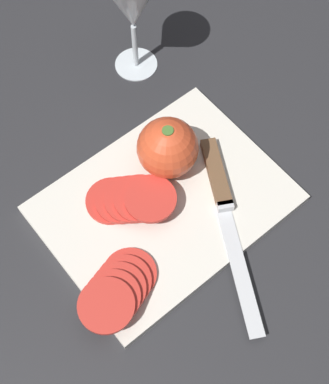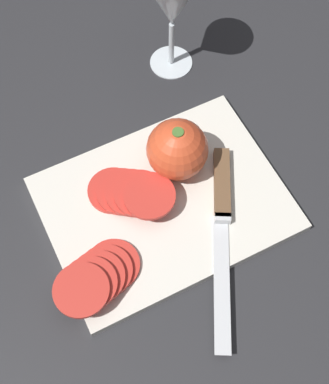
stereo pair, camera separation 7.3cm
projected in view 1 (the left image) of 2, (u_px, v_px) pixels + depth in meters
The scene contains 7 objects.
ground_plane at pixel (169, 198), 0.78m from camera, with size 3.00×3.00×0.00m, color #28282B.
cutting_board at pixel (165, 204), 0.77m from camera, with size 0.34×0.25×0.01m.
wine_glass at pixel (132, 6), 0.78m from camera, with size 0.08×0.08×0.18m.
whole_tomato at pixel (168, 148), 0.75m from camera, with size 0.09×0.09×0.09m.
knife at pixel (221, 190), 0.76m from camera, with size 0.16×0.27×0.01m.
tomato_slice_stack_near at pixel (130, 199), 0.75m from camera, with size 0.11×0.11×0.03m.
tomato_slice_stack_far at pixel (118, 289), 0.69m from camera, with size 0.12×0.09×0.03m.
Camera 1 is at (-0.22, -0.26, 0.70)m, focal length 50.00 mm.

